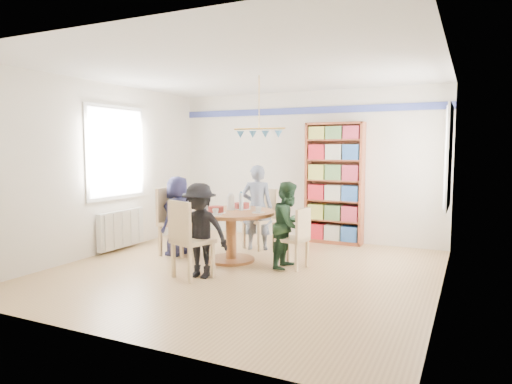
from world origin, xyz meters
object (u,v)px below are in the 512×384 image
Objects in this scene: chair_right at (297,235)px; person_far at (257,207)px; person_left at (178,216)px; chair_far at (262,215)px; person_near at (200,231)px; dining_table at (231,224)px; chair_near at (187,236)px; bookshelf at (334,184)px; person_right at (289,225)px; chair_left at (172,218)px; radiator at (121,229)px.

chair_right is 1.35m from person_far.
person_far is at bearing 135.08° from person_left.
person_near is (0.01, -1.96, 0.07)m from chair_far.
dining_table is 1.06× the size of person_near.
dining_table is 0.93× the size of person_far.
dining_table is 1.28× the size of chair_near.
person_left is at bearing -135.34° from bookshelf.
chair_far reaches higher than chair_right.
bookshelf reaches higher than chair_far.
person_left is 2.78m from bookshelf.
chair_far is at bearing 134.23° from chair_right.
person_near is (0.99, -0.92, -0.01)m from person_left.
bookshelf is (1.02, 1.92, 0.48)m from dining_table.
chair_right is at bearing 93.14° from person_left.
dining_table is at bearing -179.57° from chair_right.
chair_near is at bearing 69.32° from person_far.
bookshelf reaches higher than person_right.
person_right reaches higher than chair_far.
person_near is 3.04m from bookshelf.
person_right is at bearing 178.06° from chair_right.
person_left is at bearing 3.99° from chair_left.
chair_right is at bearing 121.35° from person_far.
chair_near reaches higher than dining_table.
chair_left is 1.96m from person_right.
chair_far is (2.04, 1.15, 0.20)m from radiator.
person_left is 1.85m from person_right.
chair_right is at bearing -91.36° from person_right.
dining_table is 1.23× the size of chair_left.
dining_table is 0.94m from person_left.
chair_near is 0.72× the size of person_far.
person_left is (1.06, 0.11, 0.27)m from radiator.
chair_left is 0.12m from person_left.
person_right is at bearing 0.75° from dining_table.
chair_far is (1.09, 1.05, -0.03)m from chair_left.
chair_far is at bearing -115.32° from person_far.
chair_right is at bearing -45.77° from chair_far.
person_right is at bearing 2.60° from radiator.
person_right is at bearing 0.91° from chair_left.
radiator is at bearing -177.59° from chair_right.
chair_right is (1.03, 0.01, -0.09)m from dining_table.
chair_far is 1.43m from person_left.
bookshelf is (0.98, 0.89, 0.49)m from chair_far.
dining_table is 0.94m from person_near.
chair_far is at bearing 139.46° from person_left.
chair_left is 0.85× the size of person_left.
person_right is 0.99× the size of person_near.
dining_table is at bearing 87.46° from person_near.
chair_near is at bearing -134.41° from person_near.
radiator is 0.82× the size of person_right.
person_near reaches higher than chair_near.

